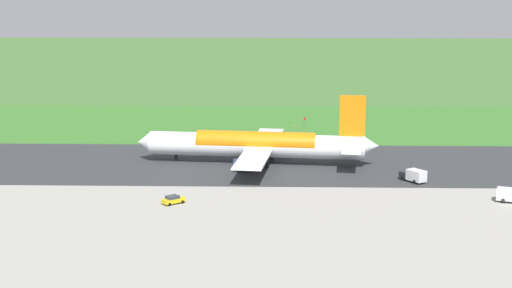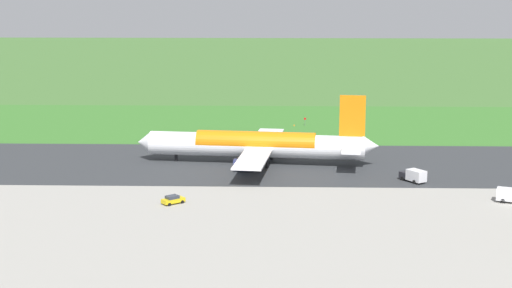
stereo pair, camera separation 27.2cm
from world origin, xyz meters
TOP-DOWN VIEW (x-y plane):
  - ground_plane at (0.00, 0.00)m, footprint 800.00×800.00m
  - runway_asphalt at (0.00, 0.00)m, footprint 600.00×41.24m
  - apron_concrete at (0.00, 55.80)m, footprint 440.00×110.00m
  - grass_verge_foreground at (0.00, -43.88)m, footprint 600.00×80.00m
  - airliner_main at (1.81, 0.04)m, footprint 54.14×44.39m
  - service_truck_baggage at (-30.21, 15.74)m, footprint 5.18×6.04m
  - service_car_followme at (16.41, 33.27)m, footprint 4.37×4.09m
  - service_truck_fuel at (-45.60, 30.70)m, footprint 6.22×4.14m
  - no_stopping_sign at (-10.22, -48.30)m, footprint 0.60×0.10m
  - traffic_cone_orange at (-7.14, -47.58)m, footprint 0.40×0.40m

SIDE VIEW (x-z plane):
  - ground_plane at x=0.00m, z-range 0.00..0.00m
  - grass_verge_foreground at x=0.00m, z-range 0.00..0.04m
  - apron_concrete at x=0.00m, z-range 0.00..0.05m
  - runway_asphalt at x=0.00m, z-range 0.00..0.06m
  - traffic_cone_orange at x=-7.14m, z-range 0.00..0.55m
  - service_car_followme at x=16.41m, z-range 0.03..1.65m
  - no_stopping_sign at x=-10.22m, z-range 0.23..2.50m
  - service_truck_baggage at x=-30.21m, z-range 0.08..2.73m
  - service_truck_fuel at x=-45.60m, z-range 0.08..2.73m
  - airliner_main at x=1.81m, z-range -3.59..12.29m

